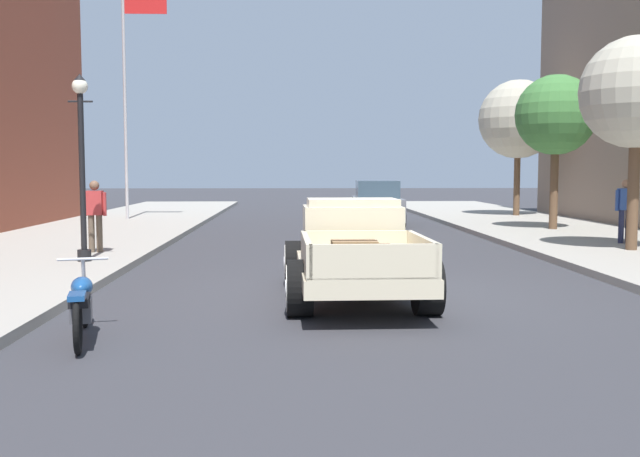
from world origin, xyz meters
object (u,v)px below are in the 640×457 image
(pedestrian_sidewalk_left, at_px, (95,212))
(street_tree_nearest, at_px, (637,93))
(car_background_grey, at_px, (377,204))
(hotrod_truck_cream, at_px, (352,250))
(motorcycle_parked, at_px, (81,304))
(street_lamp_near, at_px, (82,153))
(street_tree_third, at_px, (518,119))
(pedestrian_sidewalk_right, at_px, (625,207))
(flagpole, at_px, (130,73))
(street_tree_second, at_px, (556,116))

(pedestrian_sidewalk_left, relative_size, street_tree_nearest, 0.33)
(street_tree_nearest, bearing_deg, car_background_grey, 115.80)
(hotrod_truck_cream, distance_m, street_tree_nearest, 9.31)
(hotrod_truck_cream, distance_m, pedestrian_sidewalk_left, 7.55)
(motorcycle_parked, height_order, street_lamp_near, street_lamp_near)
(motorcycle_parked, relative_size, street_lamp_near, 0.54)
(street_tree_nearest, height_order, street_tree_third, street_tree_third)
(street_lamp_near, xyz_separation_m, street_tree_third, (13.73, 14.80, 1.76))
(motorcycle_parked, bearing_deg, pedestrian_sidewalk_right, 40.86)
(motorcycle_parked, relative_size, street_tree_nearest, 0.41)
(pedestrian_sidewalk_left, xyz_separation_m, flagpole, (-1.68, 11.63, 4.68))
(hotrod_truck_cream, bearing_deg, car_background_grey, 81.83)
(car_background_grey, bearing_deg, motorcycle_parked, -107.39)
(hotrod_truck_cream, relative_size, street_tree_second, 1.01)
(motorcycle_parked, height_order, street_tree_nearest, street_tree_nearest)
(hotrod_truck_cream, relative_size, pedestrian_sidewalk_left, 3.01)
(motorcycle_parked, bearing_deg, street_tree_third, 60.64)
(motorcycle_parked, height_order, flagpole, flagpole)
(street_tree_third, bearing_deg, hotrod_truck_cream, -114.72)
(street_lamp_near, xyz_separation_m, street_tree_second, (12.72, 7.74, 1.38))
(street_tree_nearest, bearing_deg, flagpole, 140.90)
(street_tree_nearest, bearing_deg, street_tree_third, 84.13)
(street_tree_second, bearing_deg, flagpole, 159.28)
(hotrod_truck_cream, xyz_separation_m, motorcycle_parked, (-3.50, -2.90, -0.31))
(hotrod_truck_cream, distance_m, pedestrian_sidewalk_right, 10.19)
(street_tree_second, bearing_deg, motorcycle_parked, -127.64)
(street_tree_nearest, distance_m, street_tree_third, 13.20)
(motorcycle_parked, xyz_separation_m, car_background_grey, (5.70, 18.20, 0.33))
(pedestrian_sidewalk_right, height_order, street_tree_second, street_tree_second)
(car_background_grey, bearing_deg, pedestrian_sidewalk_right, -57.58)
(flagpole, xyz_separation_m, street_tree_second, (14.60, -5.52, -2.00))
(car_background_grey, distance_m, flagpole, 10.73)
(street_tree_second, bearing_deg, car_background_grey, 142.26)
(pedestrian_sidewalk_left, bearing_deg, street_tree_third, 43.36)
(motorcycle_parked, bearing_deg, hotrod_truck_cream, 39.59)
(street_lamp_near, relative_size, street_tree_nearest, 0.77)
(car_background_grey, bearing_deg, pedestrian_sidewalk_left, -127.19)
(flagpole, bearing_deg, street_tree_nearest, -39.10)
(pedestrian_sidewalk_left, relative_size, pedestrian_sidewalk_right, 1.00)
(car_background_grey, distance_m, pedestrian_sidewalk_right, 10.15)
(pedestrian_sidewalk_left, bearing_deg, street_lamp_near, -82.91)
(pedestrian_sidewalk_left, bearing_deg, street_tree_second, 25.29)
(motorcycle_parked, bearing_deg, flagpole, 100.58)
(car_background_grey, distance_m, street_tree_nearest, 11.65)
(street_lamp_near, xyz_separation_m, flagpole, (-1.88, 13.26, 3.39))
(street_tree_nearest, relative_size, street_tree_second, 1.02)
(pedestrian_sidewalk_left, bearing_deg, motorcycle_parked, -76.08)
(car_background_grey, relative_size, pedestrian_sidewalk_right, 2.65)
(pedestrian_sidewalk_right, distance_m, street_lamp_near, 13.39)
(car_background_grey, height_order, street_tree_nearest, street_tree_nearest)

